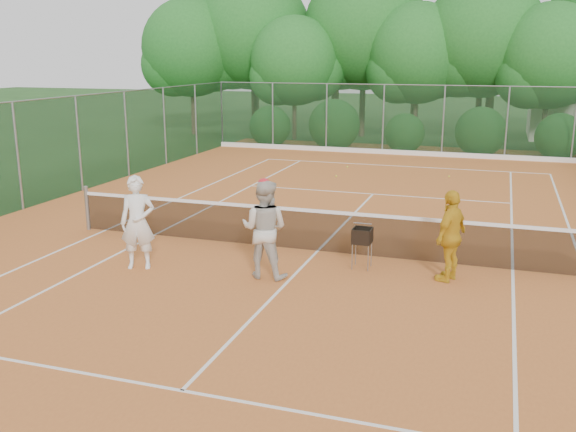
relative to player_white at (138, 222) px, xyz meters
The scene contains 13 objects.
ground 3.96m from the player_white, 34.92° to the left, with size 120.00×120.00×0.00m, color #1E4418.
clay_court 3.96m from the player_white, 34.92° to the left, with size 18.00×36.00×0.02m, color #C36A2D.
tennis_net 3.86m from the player_white, 34.92° to the left, with size 11.97×0.10×1.10m.
player_white is the anchor object (origin of this frame).
player_center_grp 2.63m from the player_white, ahead, with size 0.95×0.74×1.96m.
player_yellow 6.18m from the player_white, 11.48° to the left, with size 1.04×0.43×1.78m, color gold.
ball_hopper 4.55m from the player_white, 18.19° to the left, with size 0.37×0.37×0.84m.
stray_ball_a 11.15m from the player_white, 83.08° to the left, with size 0.07×0.07×0.07m, color #CADA32.
stray_ball_b 13.18m from the player_white, 84.51° to the left, with size 0.07×0.07×0.07m, color #BDD531.
stray_ball_c 13.33m from the player_white, 67.13° to the left, with size 0.07×0.07×0.07m, color #CFD531.
court_markings 3.95m from the player_white, 34.92° to the left, with size 11.03×23.83×0.01m.
fence_back 17.49m from the player_white, 79.63° to the left, with size 18.07×0.07×3.00m.
tropical_treeline 23.25m from the player_white, 78.46° to the left, with size 32.10×8.49×15.03m.
Camera 1 is at (3.68, -13.09, 4.25)m, focal length 40.00 mm.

